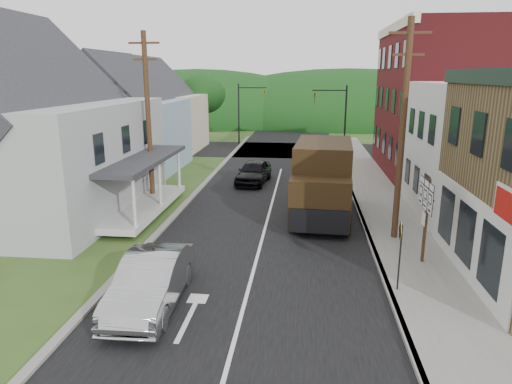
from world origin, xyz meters
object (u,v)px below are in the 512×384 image
(delivery_van, at_px, (323,181))
(route_sign_cluster, at_px, (426,209))
(silver_sedan, at_px, (151,282))
(warning_sign, at_px, (400,246))
(dark_sedan, at_px, (254,172))

(delivery_van, height_order, route_sign_cluster, delivery_van)
(silver_sedan, height_order, warning_sign, warning_sign)
(dark_sedan, bearing_deg, delivery_van, -51.92)
(dark_sedan, relative_size, route_sign_cluster, 1.39)
(route_sign_cluster, distance_m, warning_sign, 2.81)
(silver_sedan, bearing_deg, route_sign_cluster, 22.67)
(dark_sedan, xyz_separation_m, route_sign_cluster, (7.64, -12.40, 1.44))
(silver_sedan, xyz_separation_m, warning_sign, (7.57, 1.62, 0.84))
(route_sign_cluster, relative_size, warning_sign, 1.35)
(delivery_van, height_order, warning_sign, delivery_van)
(dark_sedan, bearing_deg, warning_sign, -59.90)
(route_sign_cluster, bearing_deg, dark_sedan, 121.20)
(delivery_van, relative_size, route_sign_cluster, 2.15)
(dark_sedan, height_order, delivery_van, delivery_van)
(delivery_van, xyz_separation_m, warning_sign, (2.16, -7.93, -0.23))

